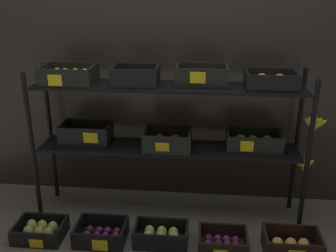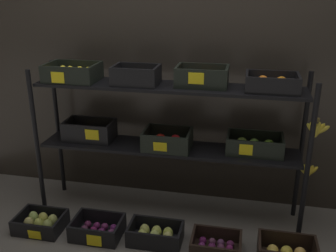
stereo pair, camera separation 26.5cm
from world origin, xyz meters
TOP-DOWN VIEW (x-y plane):
  - ground_plane at (0.00, 0.00)m, footprint 10.00×10.00m
  - storefront_wall at (0.00, 0.36)m, footprint 4.21×0.12m
  - display_rack at (0.00, 0.00)m, footprint 1.95×0.35m
  - crate_ground_pear at (-0.82, -0.38)m, footprint 0.32×0.25m
  - crate_ground_plum at (-0.41, -0.37)m, footprint 0.33×0.25m
  - crate_ground_center_pear at (-0.01, -0.35)m, footprint 0.35×0.21m
  - crate_ground_right_plum at (0.39, -0.38)m, footprint 0.31×0.24m

SIDE VIEW (x-z plane):
  - ground_plane at x=0.00m, z-range 0.00..0.00m
  - crate_ground_right_plum at x=0.39m, z-range -0.02..0.10m
  - crate_ground_plum at x=-0.41m, z-range -0.02..0.10m
  - crate_ground_pear at x=-0.82m, z-range -0.01..0.10m
  - crate_ground_center_pear at x=-0.01m, z-range -0.01..0.11m
  - display_rack at x=0.00m, z-range 0.21..1.32m
  - storefront_wall at x=0.00m, z-range 0.00..2.24m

